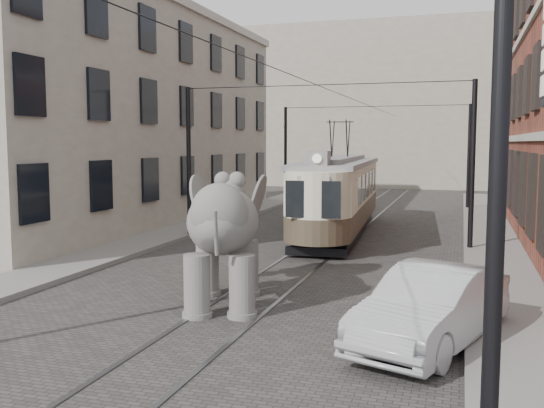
% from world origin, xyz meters
% --- Properties ---
extents(ground, '(120.00, 120.00, 0.00)m').
position_xyz_m(ground, '(0.00, 0.00, 0.00)').
color(ground, '#413E3C').
extents(tram_rails, '(1.54, 80.00, 0.02)m').
position_xyz_m(tram_rails, '(0.00, 0.00, 0.01)').
color(tram_rails, slate).
rests_on(tram_rails, ground).
extents(sidewalk_right, '(2.00, 60.00, 0.15)m').
position_xyz_m(sidewalk_right, '(6.00, 0.00, 0.07)').
color(sidewalk_right, slate).
rests_on(sidewalk_right, ground).
extents(sidewalk_left, '(2.00, 60.00, 0.15)m').
position_xyz_m(sidewalk_left, '(-6.50, 0.00, 0.07)').
color(sidewalk_left, slate).
rests_on(sidewalk_left, ground).
extents(stucco_building, '(7.00, 24.00, 10.00)m').
position_xyz_m(stucco_building, '(-11.00, 10.00, 5.00)').
color(stucco_building, gray).
rests_on(stucco_building, ground).
extents(distant_block, '(28.00, 10.00, 14.00)m').
position_xyz_m(distant_block, '(0.00, 40.00, 7.00)').
color(distant_block, gray).
rests_on(distant_block, ground).
extents(catenary, '(11.00, 30.20, 6.00)m').
position_xyz_m(catenary, '(-0.20, 5.00, 3.00)').
color(catenary, black).
rests_on(catenary, ground).
extents(tram, '(3.22, 12.05, 4.73)m').
position_xyz_m(tram, '(-0.04, 8.86, 2.36)').
color(tram, beige).
rests_on(tram, ground).
extents(elephant, '(4.11, 5.64, 3.10)m').
position_xyz_m(elephant, '(-0.41, -3.27, 1.55)').
color(elephant, '#63615B').
rests_on(elephant, ground).
extents(parked_car, '(3.00, 4.79, 1.49)m').
position_xyz_m(parked_car, '(4.40, -4.75, 0.74)').
color(parked_car, '#9FA0A4').
rests_on(parked_car, ground).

